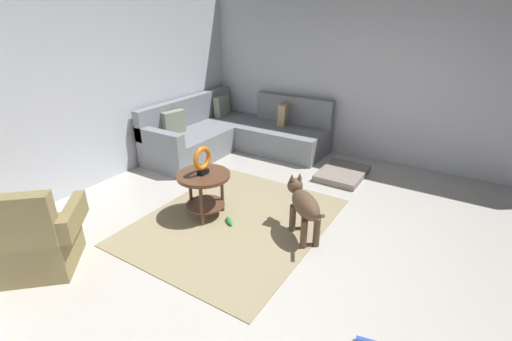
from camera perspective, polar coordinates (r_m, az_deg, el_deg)
ground_plane at (r=3.79m, az=4.18°, el=-12.73°), size 6.00×6.00×0.10m
wall_back at (r=5.16m, az=-26.11°, el=12.11°), size 6.00×0.12×2.70m
wall_right at (r=5.87m, az=18.78°, el=14.45°), size 0.12×6.00×2.70m
area_rug at (r=4.16m, az=-3.39°, el=-8.00°), size 2.30×1.90×0.01m
sectional_couch at (r=6.10m, az=-3.59°, el=5.73°), size 2.20×2.25×0.88m
armchair at (r=3.85m, az=-31.67°, el=-9.41°), size 0.98×1.00×0.88m
side_table at (r=4.11m, az=-8.24°, el=-2.10°), size 0.60×0.60×0.54m
torus_sculpture at (r=3.99m, az=-8.49°, el=1.70°), size 0.28×0.08×0.33m
dog_bed_mat at (r=5.36m, az=13.51°, el=-0.44°), size 0.80×0.60×0.09m
dog at (r=3.75m, az=7.57°, el=-5.45°), size 0.61×0.66×0.63m
dog_toy_bone at (r=4.12m, az=-4.26°, el=-8.00°), size 0.16×0.18×0.06m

